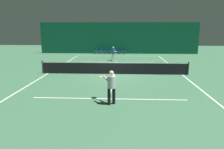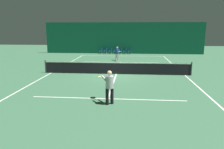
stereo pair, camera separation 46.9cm
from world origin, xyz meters
name	(u,v)px [view 2 (the right image)]	position (x,y,z in m)	size (l,w,h in m)	color
ground_plane	(116,74)	(0.00, 0.00, 0.00)	(60.00, 60.00, 0.00)	#386647
backdrop_curtain	(123,38)	(0.00, 14.69, 2.25)	(23.00, 0.12, 4.51)	#0F5138
court_line_baseline_far	(122,56)	(0.00, 11.90, 0.00)	(11.00, 0.10, 0.00)	white
court_line_service_far	(120,62)	(0.00, 6.40, 0.00)	(8.25, 0.10, 0.00)	white
court_line_service_near	(108,99)	(0.00, -6.40, 0.00)	(8.25, 0.10, 0.00)	white
court_line_sideline_left	(51,73)	(-5.50, 0.00, 0.00)	(0.10, 23.80, 0.00)	white
court_line_sideline_right	(185,75)	(5.50, 0.00, 0.00)	(0.10, 23.80, 0.00)	white
court_line_centre	(116,74)	(0.00, 0.00, 0.00)	(0.10, 12.80, 0.00)	white
tennis_net	(116,68)	(0.00, 0.00, 0.51)	(12.00, 0.10, 1.07)	black
player_near	(109,85)	(0.15, -7.20, 0.99)	(1.03, 1.34, 1.69)	black
player_far	(117,52)	(-0.42, 7.74, 0.93)	(0.73, 1.36, 1.59)	beige
courtside_chair_0	(101,50)	(-3.22, 14.14, 0.49)	(0.44, 0.44, 0.84)	#99999E
courtside_chair_1	(106,51)	(-2.51, 14.14, 0.49)	(0.44, 0.44, 0.84)	#99999E
courtside_chair_2	(111,51)	(-1.80, 14.14, 0.49)	(0.44, 0.44, 0.84)	#99999E
courtside_chair_3	(116,51)	(-1.09, 14.14, 0.49)	(0.44, 0.44, 0.84)	#99999E
courtside_chair_4	(121,51)	(-0.37, 14.14, 0.49)	(0.44, 0.44, 0.84)	#99999E
courtside_chair_5	(125,51)	(0.34, 14.14, 0.49)	(0.44, 0.44, 0.84)	#99999E
courtside_chair_6	(130,51)	(1.05, 14.14, 0.49)	(0.44, 0.44, 0.84)	#99999E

